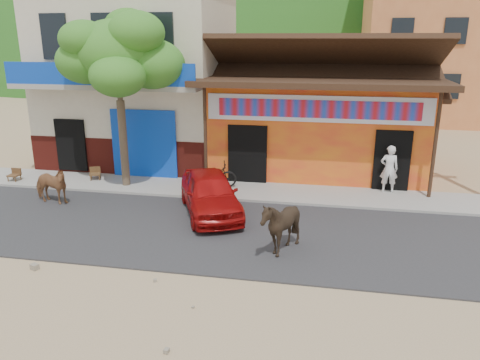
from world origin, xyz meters
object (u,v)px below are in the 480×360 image
object	(u,v)px
red_car	(210,193)
pedestrian	(389,169)
cow_tan	(50,185)
cafe_chair_right	(95,169)
cafe_chair_left	(13,170)
tree	(120,100)
cow_dark	(281,226)
scooter	(212,175)

from	to	relation	value
red_car	pedestrian	distance (m)	6.21
cow_tan	cafe_chair_right	distance (m)	2.48
cafe_chair_left	tree	bearing A→B (deg)	5.25
tree	cow_tan	xyz separation A→B (m)	(-1.65, -2.08, -2.48)
pedestrian	cafe_chair_left	world-z (taller)	pedestrian
tree	cow_dark	bearing A→B (deg)	-35.95
cow_dark	red_car	distance (m)	3.36
tree	pedestrian	distance (m)	9.40
cow_tan	pedestrian	bearing A→B (deg)	-64.33
red_car	pedestrian	size ratio (longest dim) A/B	2.33
cafe_chair_left	cafe_chair_right	size ratio (longest dim) A/B	0.98
tree	cow_tan	distance (m)	3.63
scooter	cow_dark	bearing A→B (deg)	-164.69
cow_tan	red_car	xyz separation A→B (m)	(5.25, 0.11, 0.04)
scooter	pedestrian	world-z (taller)	pedestrian
pedestrian	red_car	bearing A→B (deg)	26.77
cow_dark	cafe_chair_left	bearing A→B (deg)	-133.40
red_car	cow_dark	bearing A→B (deg)	-68.71
red_car	scooter	size ratio (longest dim) A/B	2.17
cafe_chair_left	cafe_chair_right	xyz separation A→B (m)	(2.86, 0.70, 0.01)
cow_tan	pedestrian	size ratio (longest dim) A/B	0.88
cow_tan	tree	bearing A→B (deg)	-28.14
tree	cafe_chair_right	world-z (taller)	tree
cow_dark	pedestrian	distance (m)	6.10
pedestrian	scooter	bearing A→B (deg)	5.89
red_car	cafe_chair_left	distance (m)	8.03
cow_dark	cafe_chair_left	size ratio (longest dim) A/B	1.77
cow_tan	red_car	bearing A→B (deg)	-78.63
cow_tan	scooter	world-z (taller)	cow_tan
cow_dark	pedestrian	world-z (taller)	pedestrian
cow_dark	cafe_chair_right	size ratio (longest dim) A/B	1.73
red_car	scooter	distance (m)	2.23
scooter	tree	bearing A→B (deg)	76.49
scooter	pedestrian	size ratio (longest dim) A/B	1.07
scooter	cafe_chair_left	xyz separation A→B (m)	(-7.36, -0.51, -0.05)
cow_dark	scooter	distance (m)	5.37
tree	pedestrian	world-z (taller)	tree
cow_tan	cafe_chair_left	world-z (taller)	cow_tan
tree	red_car	world-z (taller)	tree
cafe_chair_left	red_car	bearing A→B (deg)	-10.87
red_car	scooter	bearing A→B (deg)	79.09
cow_dark	pedestrian	xyz separation A→B (m)	(3.12, 5.24, 0.17)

